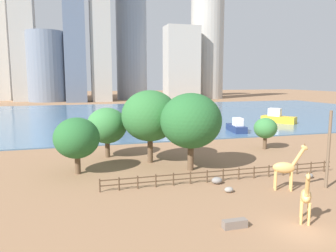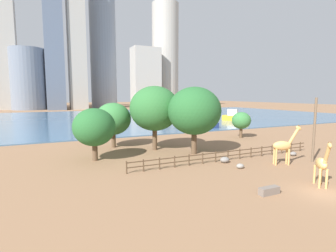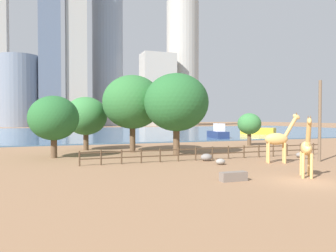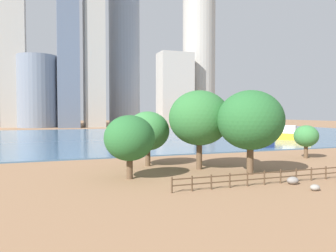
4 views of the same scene
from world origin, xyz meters
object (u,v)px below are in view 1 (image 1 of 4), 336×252
at_px(feeding_trough, 235,224).
at_px(tree_center_broad, 77,138).
at_px(boat_sailboat, 278,118).
at_px(boat_ferry, 237,127).
at_px(giraffe_companion, 306,196).
at_px(tree_left_small, 150,116).
at_px(boulder_by_pole, 309,176).
at_px(utility_pole, 329,150).
at_px(tree_left_large, 191,121).
at_px(boulder_near_fence, 229,190).
at_px(tree_right_tall, 265,128).
at_px(tree_right_small, 107,126).
at_px(boulder_small, 217,180).
at_px(giraffe_tall, 286,168).

bearing_deg(feeding_trough, tree_center_broad, 122.05).
height_order(feeding_trough, boat_sailboat, boat_sailboat).
relative_size(feeding_trough, boat_ferry, 0.27).
xyz_separation_m(giraffe_companion, tree_left_small, (-7.18, 20.41, 3.97)).
bearing_deg(boat_ferry, boulder_by_pole, 175.58).
distance_m(utility_pole, boulder_by_pole, 4.77).
relative_size(tree_left_large, boat_ferry, 1.34).
height_order(tree_left_large, boat_ferry, tree_left_large).
xyz_separation_m(boulder_near_fence, tree_right_tall, (13.88, 16.09, 2.93)).
height_order(tree_left_small, tree_right_small, tree_left_small).
bearing_deg(utility_pole, boulder_small, 157.50).
xyz_separation_m(boulder_by_pole, tree_right_tall, (3.56, 14.34, 2.93)).
distance_m(giraffe_tall, tree_right_tall, 18.89).
distance_m(giraffe_tall, tree_center_broad, 22.13).
height_order(giraffe_tall, utility_pole, utility_pole).
xyz_separation_m(tree_left_large, tree_center_broad, (-12.72, 1.96, -1.73)).
distance_m(feeding_trough, tree_center_broad, 20.49).
relative_size(feeding_trough, tree_left_small, 0.20).
xyz_separation_m(boulder_near_fence, tree_center_broad, (-13.60, 10.21, 3.80)).
bearing_deg(tree_center_broad, boulder_small, -29.08).
bearing_deg(giraffe_tall, boat_ferry, 95.51).
relative_size(boulder_near_fence, tree_right_small, 0.13).
bearing_deg(tree_right_tall, tree_left_large, -152.04).
xyz_separation_m(boulder_by_pole, boat_sailboat, (22.51, 39.01, 1.11)).
distance_m(giraffe_companion, tree_left_small, 22.00).
bearing_deg(boat_sailboat, boulder_near_fence, -77.48).
height_order(giraffe_tall, feeding_trough, giraffe_tall).
distance_m(tree_right_tall, tree_left_small, 19.00).
relative_size(giraffe_tall, tree_right_small, 0.68).
relative_size(giraffe_companion, tree_center_broad, 0.67).
bearing_deg(boulder_near_fence, boat_ferry, 61.42).
xyz_separation_m(utility_pole, boat_sailboat, (23.09, 42.14, -2.44)).
bearing_deg(utility_pole, feeding_trough, -156.61).
bearing_deg(giraffe_tall, boulder_near_fence, -163.06).
height_order(giraffe_tall, tree_left_large, tree_left_large).
height_order(utility_pole, tree_left_small, tree_left_small).
xyz_separation_m(tree_left_small, boat_sailboat, (37.49, 27.77, -4.61)).
height_order(utility_pole, feeding_trough, utility_pole).
distance_m(feeding_trough, tree_left_large, 16.21).
bearing_deg(giraffe_companion, boulder_by_pole, 176.54).
height_order(boulder_by_pole, tree_left_small, tree_left_small).
relative_size(boulder_near_fence, boulder_by_pole, 0.94).
bearing_deg(boulder_near_fence, tree_center_broad, 143.10).
bearing_deg(boat_sailboat, utility_pole, -67.34).
bearing_deg(tree_right_small, giraffe_companion, -63.82).
bearing_deg(giraffe_tall, tree_center_broad, 175.31).
height_order(tree_left_large, tree_center_broad, tree_left_large).
xyz_separation_m(utility_pole, feeding_trough, (-12.66, -5.48, -3.51)).
height_order(boulder_near_fence, tree_center_broad, tree_center_broad).
bearing_deg(boulder_near_fence, tree_right_tall, 49.21).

